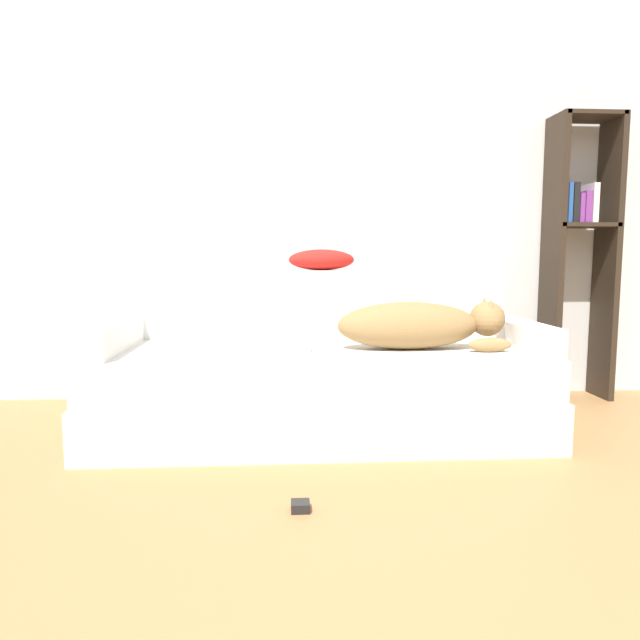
% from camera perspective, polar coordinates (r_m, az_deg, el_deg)
% --- Properties ---
extents(wall_back, '(7.25, 0.06, 2.70)m').
position_cam_1_polar(wall_back, '(3.62, 3.13, 13.90)').
color(wall_back, silver).
rests_on(wall_back, ground_plane).
extents(couch, '(2.16, 0.94, 0.42)m').
position_cam_1_polar(couch, '(2.88, -0.13, -7.01)').
color(couch, silver).
rests_on(couch, ground_plane).
extents(couch_backrest, '(2.12, 0.15, 0.38)m').
position_cam_1_polar(couch_backrest, '(3.21, -0.58, 1.65)').
color(couch_backrest, silver).
rests_on(couch_backrest, couch).
extents(couch_arm_left, '(0.15, 0.75, 0.13)m').
position_cam_1_polar(couch_arm_left, '(2.94, -20.13, -1.60)').
color(couch_arm_left, silver).
rests_on(couch_arm_left, couch).
extents(couch_arm_right, '(0.15, 0.75, 0.13)m').
position_cam_1_polar(couch_arm_right, '(3.06, 19.08, -1.26)').
color(couch_arm_right, silver).
rests_on(couch_arm_right, couch).
extents(dog, '(0.83, 0.28, 0.25)m').
position_cam_1_polar(dog, '(2.83, 9.88, -0.49)').
color(dog, olive).
rests_on(dog, couch).
extents(laptop, '(0.33, 0.22, 0.02)m').
position_cam_1_polar(laptop, '(2.74, -4.24, -2.97)').
color(laptop, silver).
rests_on(laptop, couch).
extents(throw_pillow, '(0.37, 0.19, 0.12)m').
position_cam_1_polar(throw_pillow, '(3.20, 0.15, 6.04)').
color(throw_pillow, red).
rests_on(throw_pillow, couch_backrest).
extents(bookshelf, '(0.38, 0.26, 1.71)m').
position_cam_1_polar(bookshelf, '(3.83, 24.51, 7.10)').
color(bookshelf, '#2D2319').
rests_on(bookshelf, ground_plane).
extents(power_adapter, '(0.07, 0.07, 0.03)m').
position_cam_1_polar(power_adapter, '(2.07, -1.98, -18.12)').
color(power_adapter, black).
rests_on(power_adapter, ground_plane).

